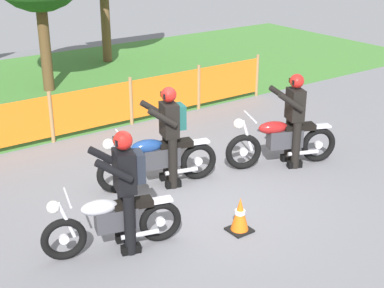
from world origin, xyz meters
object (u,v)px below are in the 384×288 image
Objects in this scene: rider_trailing at (126,184)px; traffic_cone at (240,215)px; motorcycle_third at (281,140)px; rider_third at (294,117)px; motorcycle_lead at (157,159)px; motorcycle_trailing at (112,221)px; rider_lead at (170,131)px.

traffic_cone is (1.50, -0.56, -0.69)m from rider_trailing.
motorcycle_third is 3.71m from rider_trailing.
motorcycle_lead is at bearing 6.91° from rider_third.
motorcycle_lead is at bearing 7.47° from motorcycle_third.
motorcycle_trailing is 0.94× the size of motorcycle_third.
motorcycle_lead is at bearing -124.29° from motorcycle_trailing.
motorcycle_lead is 1.21× the size of rider_lead.
rider_lead is 2.01m from traffic_cone.
traffic_cone is at bearing 102.93° from rider_lead.
motorcycle_third is 2.50m from traffic_cone.
traffic_cone is at bearing 109.45° from motorcycle_lead.
motorcycle_third is at bearing -179.92° from rider_lead.
rider_trailing is (-1.35, -1.37, 0.47)m from motorcycle_lead.
motorcycle_lead is 2.57m from rider_third.
rider_third is at bearing 29.05° from traffic_cone.
motorcycle_trailing is at bearing 55.29° from motorcycle_lead.
rider_trailing reaches higher than traffic_cone.
motorcycle_trailing is 1.11× the size of rider_lead.
motorcycle_third is 3.75× the size of traffic_cone.
rider_lead is (-2.03, 0.54, 0.47)m from motorcycle_third.
motorcycle_trailing is (-1.55, -1.32, -0.04)m from motorcycle_lead.
motorcycle_trailing is at bearing 160.07° from traffic_cone.
motorcycle_third is 1.18× the size of rider_trailing.
motorcycle_lead is at bearing -119.19° from rider_trailing.
motorcycle_third is (2.25, -0.59, 0.00)m from motorcycle_lead.
rider_trailing is at bearing 54.92° from rider_lead.
rider_trailing is 1.75m from traffic_cone.
motorcycle_lead is 1.21× the size of rider_third.
rider_trailing reaches higher than motorcycle_lead.
traffic_cone is (-0.06, -1.88, -0.69)m from rider_lead.
rider_third is at bearing -155.43° from motorcycle_trailing.
motorcycle_lead is 1.09× the size of motorcycle_trailing.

